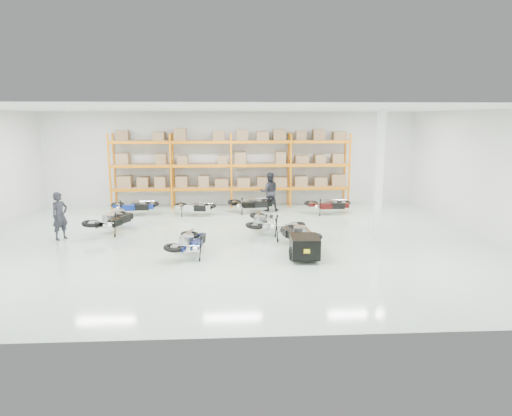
{
  "coord_description": "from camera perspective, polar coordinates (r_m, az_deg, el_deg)",
  "views": [
    {
      "loc": [
        -0.05,
        -15.26,
        4.24
      ],
      "look_at": [
        0.84,
        0.44,
        1.1
      ],
      "focal_mm": 32.0,
      "sensor_mm": 36.0,
      "label": 1
    }
  ],
  "objects": [
    {
      "name": "moto_silver_left",
      "position": [
        16.82,
        0.83,
        -1.26
      ],
      "size": [
        1.2,
        2.02,
        1.23
      ],
      "primitive_type": null,
      "rotation": [
        0.0,
        -0.09,
        3.0
      ],
      "color": "#B6B7BD",
      "rests_on": "ground"
    },
    {
      "name": "moto_back_d",
      "position": [
        20.48,
        9.08,
        0.77
      ],
      "size": [
        1.83,
        0.96,
        1.17
      ],
      "primitive_type": null,
      "rotation": [
        0.0,
        -0.09,
        1.61
      ],
      "color": "#430D0D",
      "rests_on": "ground"
    },
    {
      "name": "room",
      "position": [
        15.39,
        -3.05,
        3.85
      ],
      "size": [
        18.0,
        18.0,
        18.0
      ],
      "color": "#B1C5B2",
      "rests_on": "ground"
    },
    {
      "name": "structural_column",
      "position": [
        16.73,
        15.1,
        4.08
      ],
      "size": [
        0.25,
        0.25,
        4.5
      ],
      "primitive_type": "cube",
      "color": "white",
      "rests_on": "ground"
    },
    {
      "name": "pallet_rack",
      "position": [
        21.8,
        -3.13,
        6.06
      ],
      "size": [
        11.28,
        0.98,
        3.62
      ],
      "color": "orange",
      "rests_on": "ground"
    },
    {
      "name": "moto_back_c",
      "position": [
        20.47,
        -0.51,
        0.94
      ],
      "size": [
        1.92,
        1.08,
        1.19
      ],
      "primitive_type": null,
      "rotation": [
        0.0,
        -0.09,
        1.67
      ],
      "color": "black",
      "rests_on": "ground"
    },
    {
      "name": "moto_back_a",
      "position": [
        20.63,
        -14.98,
        0.59
      ],
      "size": [
        1.83,
        0.99,
        1.15
      ],
      "primitive_type": null,
      "rotation": [
        0.0,
        -0.09,
        1.63
      ],
      "color": "navy",
      "rests_on": "ground"
    },
    {
      "name": "moto_blue_centre",
      "position": [
        14.28,
        -8.35,
        -3.76
      ],
      "size": [
        1.3,
        1.99,
        1.19
      ],
      "primitive_type": null,
      "rotation": [
        0.0,
        -0.09,
        2.92
      ],
      "color": "#07144C",
      "rests_on": "ground"
    },
    {
      "name": "person_back",
      "position": [
        20.85,
        1.67,
        2.05
      ],
      "size": [
        0.88,
        0.69,
        1.78
      ],
      "primitive_type": "imported",
      "rotation": [
        0.0,
        0.0,
        3.16
      ],
      "color": "black",
      "rests_on": "ground"
    },
    {
      "name": "trailer",
      "position": [
        13.79,
        6.09,
        -4.82
      ],
      "size": [
        0.92,
        1.75,
        0.73
      ],
      "rotation": [
        0.0,
        0.0,
        -0.04
      ],
      "color": "black",
      "rests_on": "ground"
    },
    {
      "name": "moto_back_b",
      "position": [
        20.11,
        -7.75,
        0.44
      ],
      "size": [
        1.72,
        1.09,
        1.03
      ],
      "primitive_type": null,
      "rotation": [
        0.0,
        -0.09,
        1.38
      ],
      "color": "silver",
      "rests_on": "ground"
    },
    {
      "name": "moto_touring_right",
      "position": [
        15.27,
        5.15,
        -2.55
      ],
      "size": [
        1.29,
        2.09,
        1.26
      ],
      "primitive_type": null,
      "rotation": [
        0.0,
        -0.09,
        0.17
      ],
      "color": "black",
      "rests_on": "ground"
    },
    {
      "name": "person_left",
      "position": [
        17.38,
        -23.31,
        -0.91
      ],
      "size": [
        0.68,
        0.74,
        1.69
      ],
      "primitive_type": "imported",
      "rotation": [
        0.0,
        0.0,
        0.97
      ],
      "color": "black",
      "rests_on": "ground"
    },
    {
      "name": "moto_black_far_left",
      "position": [
        17.79,
        -17.63,
        -1.02
      ],
      "size": [
        1.67,
        2.22,
        1.29
      ],
      "primitive_type": null,
      "rotation": [
        0.0,
        -0.09,
        2.75
      ],
      "color": "black",
      "rests_on": "ground"
    }
  ]
}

